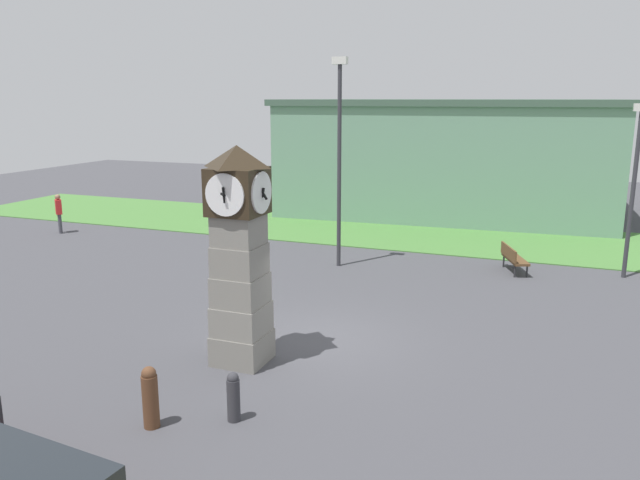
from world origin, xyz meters
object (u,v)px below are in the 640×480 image
pedestrian_crossing_lot (59,211)px  bollard_mid_row (150,397)px  bollard_near_tower (233,396)px  street_lamp_far_side (339,150)px  clock_tower (240,256)px  street_lamp_near_road (634,178)px  bench (513,257)px

pedestrian_crossing_lot → bollard_mid_row: bearing=-42.2°
bollard_near_tower → street_lamp_far_side: 11.67m
clock_tower → street_lamp_far_side: street_lamp_far_side is taller
street_lamp_near_road → pedestrian_crossing_lot: bearing=-177.0°
pedestrian_crossing_lot → street_lamp_far_side: bearing=-3.4°
clock_tower → bollard_mid_row: (-0.18, -3.14, -1.86)m
clock_tower → pedestrian_crossing_lot: size_ratio=2.82×
bollard_mid_row → bench: bearing=67.9°
pedestrian_crossing_lot → street_lamp_far_side: 13.61m
bollard_near_tower → street_lamp_near_road: (7.50, 12.94, 2.82)m
bench → street_lamp_near_road: bearing=10.5°
street_lamp_far_side → street_lamp_near_road: bearing=12.0°
bollard_near_tower → bollard_mid_row: bollard_mid_row is taller
clock_tower → street_lamp_far_side: size_ratio=0.68×
clock_tower → street_lamp_near_road: street_lamp_near_road is taller
street_lamp_far_side → bench: bearing=12.9°
bollard_near_tower → clock_tower: bearing=114.5°
street_lamp_near_road → bollard_mid_row: bearing=-122.7°
clock_tower → street_lamp_far_side: bearing=94.7°
clock_tower → bollard_mid_row: clock_tower is taller
bollard_mid_row → street_lamp_far_side: size_ratio=0.16×
bench → street_lamp_far_side: street_lamp_far_side is taller
clock_tower → bollard_mid_row: 3.66m
bench → pedestrian_crossing_lot: bearing=-178.4°
bench → pedestrian_crossing_lot: (-19.04, -0.54, 0.46)m
clock_tower → street_lamp_near_road: 13.62m
clock_tower → bollard_near_tower: size_ratio=5.09×
bollard_mid_row → street_lamp_far_side: bearing=92.6°
bollard_near_tower → pedestrian_crossing_lot: size_ratio=0.55×
bollard_near_tower → bench: (4.01, 12.29, 0.04)m
street_lamp_near_road → clock_tower: bearing=-129.3°
bench → street_lamp_near_road: 4.51m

